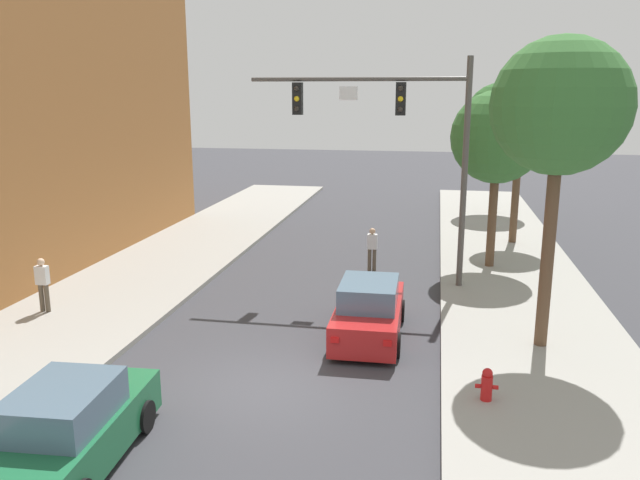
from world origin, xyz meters
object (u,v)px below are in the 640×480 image
object	(u,v)px
car_lead_red	(369,311)
street_tree_nearest	(560,108)
fire_hydrant	(487,384)
street_tree_farthest	(500,118)
car_following_green	(69,431)
street_tree_second	(497,138)
pedestrian_crossing_road	(372,247)
street_tree_third	(521,117)
pedestrian_sidewalk_left_walker	(43,282)
traffic_signal_mast	(402,129)

from	to	relation	value
car_lead_red	street_tree_nearest	world-z (taller)	street_tree_nearest
fire_hydrant	street_tree_nearest	size ratio (longest dim) A/B	0.09
street_tree_nearest	street_tree_farthest	world-z (taller)	street_tree_nearest
car_following_green	street_tree_nearest	world-z (taller)	street_tree_nearest
street_tree_second	fire_hydrant	bearing A→B (deg)	-94.56
pedestrian_crossing_road	fire_hydrant	bearing A→B (deg)	-70.85
pedestrian_crossing_road	street_tree_nearest	distance (m)	9.85
car_lead_red	street_tree_third	xyz separation A→B (m)	(5.04, 11.70, 4.79)
street_tree_second	street_tree_nearest	bearing A→B (deg)	-84.57
car_lead_red	street_tree_farthest	world-z (taller)	street_tree_farthest
street_tree_third	street_tree_second	bearing A→B (deg)	-107.00
car_following_green	pedestrian_sidewalk_left_walker	xyz separation A→B (m)	(-5.14, 6.98, 0.34)
traffic_signal_mast	street_tree_second	distance (m)	4.30
pedestrian_sidewalk_left_walker	fire_hydrant	distance (m)	12.99
car_following_green	fire_hydrant	distance (m)	8.27
car_lead_red	fire_hydrant	xyz separation A→B (m)	(2.89, -3.49, -0.22)
pedestrian_crossing_road	street_tree_second	xyz separation A→B (m)	(4.35, 1.01, 4.02)
fire_hydrant	street_tree_third	world-z (taller)	street_tree_third
street_tree_farthest	pedestrian_crossing_road	bearing A→B (deg)	-113.47
pedestrian_crossing_road	traffic_signal_mast	bearing A→B (deg)	-58.48
pedestrian_crossing_road	fire_hydrant	size ratio (longest dim) A/B	2.28
street_tree_nearest	street_tree_farthest	bearing A→B (deg)	88.95
street_tree_third	street_tree_farthest	bearing A→B (deg)	91.64
street_tree_nearest	street_tree_second	xyz separation A→B (m)	(-0.72, 7.62, -1.23)
traffic_signal_mast	street_tree_third	bearing A→B (deg)	56.77
fire_hydrant	pedestrian_crossing_road	bearing A→B (deg)	109.15
street_tree_farthest	street_tree_nearest	bearing A→B (deg)	-91.05
street_tree_third	pedestrian_sidewalk_left_walker	bearing A→B (deg)	-141.08
street_tree_nearest	street_tree_third	world-z (taller)	street_tree_nearest
pedestrian_crossing_road	street_tree_third	distance (m)	8.94
pedestrian_crossing_road	street_tree_third	world-z (taller)	street_tree_third
traffic_signal_mast	pedestrian_sidewalk_left_walker	world-z (taller)	traffic_signal_mast
car_lead_red	pedestrian_sidewalk_left_walker	xyz separation A→B (m)	(-9.67, -0.18, 0.34)
pedestrian_crossing_road	street_tree_nearest	world-z (taller)	street_tree_nearest
traffic_signal_mast	car_lead_red	distance (m)	6.66
pedestrian_crossing_road	street_tree_third	xyz separation A→B (m)	(5.63, 5.20, 4.60)
street_tree_farthest	traffic_signal_mast	bearing A→B (deg)	-106.97
traffic_signal_mast	street_tree_third	distance (m)	8.31
pedestrian_crossing_road	car_lead_red	bearing A→B (deg)	-84.85
car_lead_red	street_tree_second	size ratio (longest dim) A/B	0.66
fire_hydrant	street_tree_second	size ratio (longest dim) A/B	0.11
car_following_green	traffic_signal_mast	bearing A→B (deg)	67.14
pedestrian_crossing_road	street_tree_third	bearing A→B (deg)	42.72
fire_hydrant	traffic_signal_mast	bearing A→B (deg)	106.21
traffic_signal_mast	street_tree_farthest	xyz separation A→B (m)	(4.34, 14.24, -0.16)
pedestrian_crossing_road	street_tree_nearest	bearing A→B (deg)	-52.52
street_tree_second	street_tree_farthest	world-z (taller)	street_tree_farthest
pedestrian_crossing_road	fire_hydrant	world-z (taller)	pedestrian_crossing_road
fire_hydrant	street_tree_second	xyz separation A→B (m)	(0.88, 11.00, 4.43)
pedestrian_sidewalk_left_walker	street_tree_second	world-z (taller)	street_tree_second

